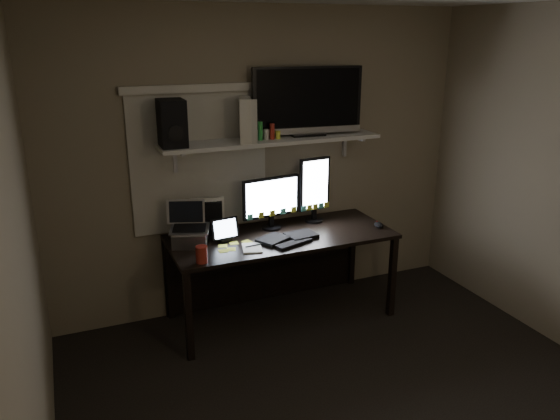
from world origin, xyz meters
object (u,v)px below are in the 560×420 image
mouse (379,225)px  speaker (172,123)px  laptop (189,225)px  desk (276,250)px  monitor_portrait (314,190)px  keyboard (287,238)px  game_console (245,119)px  tv (307,102)px  monitor_landscape (271,203)px  tablet (225,230)px  cup (202,254)px

mouse → speaker: speaker is taller
laptop → speaker: bearing=135.3°
desk → laptop: size_ratio=5.47×
monitor_portrait → keyboard: (-0.38, -0.31, -0.27)m
desk → game_console: (-0.23, 0.06, 1.09)m
keyboard → laptop: bearing=149.2°
speaker → tv: bearing=2.9°
keyboard → tv: tv is taller
monitor_landscape → speaker: (-0.77, 0.01, 0.70)m
mouse → speaker: size_ratio=0.33×
game_console → tv: bearing=21.7°
tablet → tv: size_ratio=0.24×
desk → monitor_portrait: monitor_portrait is taller
keyboard → game_console: bearing=111.1°
keyboard → tv: size_ratio=0.53×
keyboard → game_console: game_console is taller
tv → mouse: bearing=-30.1°
desk → cup: 0.87m
mouse → laptop: (-1.56, 0.21, 0.14)m
desk → tv: size_ratio=1.97×
desk → laptop: 0.81m
game_console → speaker: size_ratio=0.97×
speaker → cup: bearing=-82.1°
monitor_landscape → tablet: 0.48m
mouse → monitor_landscape: bearing=171.6°
desk → speaker: speaker is taller
monitor_landscape → laptop: monitor_landscape is taller
laptop → cup: 0.37m
game_console → tablet: bearing=-131.7°
monitor_portrait → keyboard: monitor_portrait is taller
speaker → desk: bearing=-3.4°
monitor_landscape → tablet: monitor_landscape is taller
keyboard → speaker: size_ratio=1.40×
keyboard → mouse: 0.82m
keyboard → cup: size_ratio=3.98×
laptop → cup: laptop is taller
mouse → speaker: 1.88m
monitor_portrait → game_console: (-0.62, -0.02, 0.63)m
monitor_landscape → desk: bearing=-78.4°
tablet → laptop: laptop is taller
monitor_landscape → tv: bearing=0.9°
tablet → game_console: game_console is taller
monitor_landscape → tablet: size_ratio=2.32×
desk → tv: (0.32, 0.10, 1.20)m
laptop → game_console: game_console is taller
laptop → tv: (1.05, 0.16, 0.86)m
monitor_portrait → game_console: game_console is taller
monitor_portrait → tv: bearing=161.6°
cup → tv: 1.51m
cup → game_console: game_console is taller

